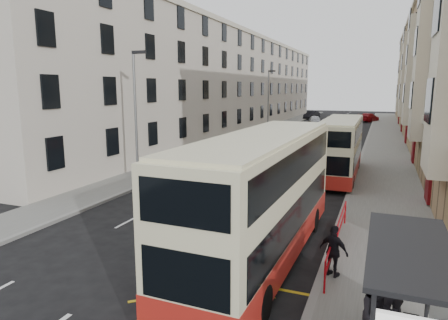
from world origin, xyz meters
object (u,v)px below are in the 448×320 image
at_px(pedestrian_near, 392,290).
at_px(street_lamp_near, 136,111).
at_px(pedestrian_mid, 378,316).
at_px(double_decker_front, 263,198).
at_px(double_decker_rear, 340,148).
at_px(white_van, 274,131).
at_px(car_dark, 312,115).
at_px(pedestrian_far, 334,251).
at_px(car_red, 369,117).
at_px(car_silver, 315,120).
at_px(street_lamp_far, 269,98).
at_px(bus_shelter, 417,289).

bearing_deg(pedestrian_near, street_lamp_near, -54.90).
bearing_deg(pedestrian_mid, double_decker_front, 110.65).
xyz_separation_m(double_decker_rear, white_van, (-9.93, 20.89, -1.31)).
xyz_separation_m(double_decker_front, pedestrian_near, (4.16, -2.68, -1.26)).
distance_m(street_lamp_near, car_dark, 57.33).
relative_size(pedestrian_near, pedestrian_mid, 0.95).
height_order(pedestrian_far, car_red, pedestrian_far).
distance_m(double_decker_front, pedestrian_near, 5.10).
bearing_deg(double_decker_front, pedestrian_far, -12.28).
distance_m(double_decker_rear, car_silver, 38.51).
distance_m(pedestrian_far, car_silver, 53.72).
distance_m(white_van, car_dark, 29.36).
distance_m(street_lamp_near, car_red, 56.24).
xyz_separation_m(pedestrian_mid, car_silver, (-10.31, 56.49, -0.32)).
relative_size(street_lamp_near, pedestrian_far, 4.80).
bearing_deg(pedestrian_mid, white_van, 85.31).
relative_size(double_decker_front, pedestrian_far, 6.80).
height_order(street_lamp_far, car_red, street_lamp_far).
distance_m(bus_shelter, pedestrian_near, 2.33).
height_order(street_lamp_near, car_dark, street_lamp_near).
xyz_separation_m(bus_shelter, pedestrian_near, (-0.35, 2.02, -1.10)).
bearing_deg(double_decker_rear, white_van, 115.07).
bearing_deg(pedestrian_far, double_decker_front, 10.74).
bearing_deg(pedestrian_far, car_dark, -55.71).
bearing_deg(double_decker_front, white_van, 105.13).
height_order(street_lamp_near, double_decker_front, street_lamp_near).
distance_m(street_lamp_far, double_decker_front, 39.12).
height_order(street_lamp_near, double_decker_rear, street_lamp_near).
bearing_deg(pedestrian_mid, pedestrian_near, 56.02).
bearing_deg(white_van, pedestrian_mid, -90.78).
height_order(pedestrian_mid, car_silver, pedestrian_mid).
relative_size(bus_shelter, double_decker_rear, 0.43).
bearing_deg(white_van, street_lamp_far, 104.62).
bearing_deg(double_decker_rear, double_decker_front, -94.92).
xyz_separation_m(street_lamp_far, white_van, (1.42, -2.18, -3.93)).
height_order(double_decker_rear, pedestrian_far, double_decker_rear).
bearing_deg(pedestrian_near, car_dark, -97.97).
distance_m(street_lamp_far, car_red, 27.73).
relative_size(double_decker_front, white_van, 2.22).
relative_size(double_decker_front, pedestrian_mid, 6.07).
bearing_deg(street_lamp_near, car_silver, 85.22).
height_order(double_decker_front, pedestrian_far, double_decker_front).
xyz_separation_m(pedestrian_near, car_dark, (-13.19, 67.56, -0.26)).
bearing_deg(white_van, double_decker_front, -94.58).
height_order(double_decker_rear, car_dark, double_decker_rear).
bearing_deg(street_lamp_near, bus_shelter, -40.14).
distance_m(white_van, car_red, 28.92).
xyz_separation_m(bus_shelter, pedestrian_far, (-1.99, 4.09, -1.15)).
height_order(street_lamp_near, car_red, street_lamp_near).
bearing_deg(car_dark, pedestrian_mid, -67.19).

